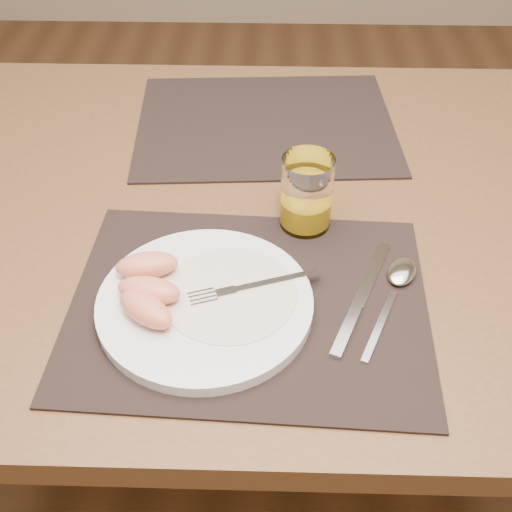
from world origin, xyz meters
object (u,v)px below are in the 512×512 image
object	(u,v)px
table	(257,241)
fork	(244,288)
juice_glass	(306,196)
placemat_near	(249,303)
knife	(358,305)
plate	(205,303)
spoon	(399,279)
placemat_far	(266,124)

from	to	relation	value
table	fork	size ratio (longest dim) A/B	8.21
fork	juice_glass	distance (m)	0.18
placemat_near	knife	xyz separation A→B (m)	(0.14, -0.00, 0.00)
plate	knife	world-z (taller)	plate
table	spoon	bearing A→B (deg)	-43.35
knife	juice_glass	xyz separation A→B (m)	(-0.06, 0.16, 0.05)
placemat_far	knife	bearing A→B (deg)	-74.52
knife	spoon	distance (m)	0.07
fork	knife	distance (m)	0.14
placemat_near	juice_glass	world-z (taller)	juice_glass
table	spoon	world-z (taller)	spoon
knife	placemat_near	bearing A→B (deg)	178.25
spoon	juice_glass	size ratio (longest dim) A/B	1.68
placemat_near	fork	xyz separation A→B (m)	(-0.01, 0.01, 0.02)
plate	juice_glass	world-z (taller)	juice_glass
table	plate	size ratio (longest dim) A/B	5.19
table	spoon	distance (m)	0.28
knife	spoon	size ratio (longest dim) A/B	1.14
placemat_near	spoon	bearing A→B (deg)	12.13
fork	knife	world-z (taller)	fork
fork	spoon	xyz separation A→B (m)	(0.20, 0.03, -0.01)
table	juice_glass	world-z (taller)	juice_glass
juice_glass	table	bearing A→B (deg)	139.47
plate	spoon	bearing A→B (deg)	12.04
plate	fork	xyz separation A→B (m)	(0.05, 0.02, 0.01)
plate	knife	xyz separation A→B (m)	(0.19, 0.01, -0.01)
table	plate	world-z (taller)	plate
placemat_far	juice_glass	xyz separation A→B (m)	(0.06, -0.28, 0.05)
fork	knife	bearing A→B (deg)	-4.61
knife	juice_glass	size ratio (longest dim) A/B	1.90
placemat_far	knife	size ratio (longest dim) A/B	2.15
table	spoon	size ratio (longest dim) A/B	7.59
plate	juice_glass	xyz separation A→B (m)	(0.13, 0.17, 0.04)
plate	spoon	distance (m)	0.25
table	placemat_near	bearing A→B (deg)	-91.39
knife	juice_glass	bearing A→B (deg)	110.55
fork	plate	bearing A→B (deg)	-159.13
placemat_far	juice_glass	size ratio (longest dim) A/B	4.09
table	juice_glass	bearing A→B (deg)	-40.53
plate	spoon	world-z (taller)	plate
placemat_near	placemat_far	world-z (taller)	same
table	fork	distance (m)	0.24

